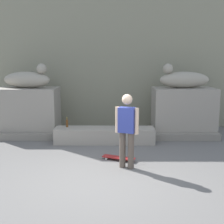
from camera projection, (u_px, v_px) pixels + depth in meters
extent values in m
plane|color=#605E5B|center=(101.00, 179.00, 6.01)|extent=(40.00, 40.00, 0.00)
cube|color=gray|center=(106.00, 54.00, 10.75)|extent=(9.27, 0.60, 5.25)
cube|color=gray|center=(28.00, 111.00, 9.61)|extent=(1.94, 1.16, 1.53)
cube|color=gray|center=(183.00, 112.00, 9.58)|extent=(1.94, 1.16, 1.53)
ellipsoid|color=#A09786|center=(27.00, 80.00, 9.43)|extent=(1.69, 0.93, 0.52)
sphere|color=#A09786|center=(42.00, 69.00, 9.24)|extent=(0.32, 0.32, 0.32)
ellipsoid|color=#A09786|center=(184.00, 80.00, 9.41)|extent=(1.64, 0.70, 0.52)
sphere|color=#A09786|center=(168.00, 69.00, 9.30)|extent=(0.32, 0.32, 0.32)
cube|color=gray|center=(105.00, 135.00, 8.68)|extent=(2.91, 0.63, 0.45)
cylinder|color=brown|center=(131.00, 151.00, 6.57)|extent=(0.14, 0.14, 0.82)
cylinder|color=brown|center=(122.00, 150.00, 6.65)|extent=(0.14, 0.14, 0.82)
cube|color=#333F99|center=(127.00, 120.00, 6.49)|extent=(0.41, 0.32, 0.56)
sphere|color=beige|center=(127.00, 99.00, 6.41)|extent=(0.23, 0.23, 0.23)
cylinder|color=beige|center=(137.00, 121.00, 6.41)|extent=(0.09, 0.09, 0.58)
cylinder|color=beige|center=(117.00, 120.00, 6.58)|extent=(0.09, 0.09, 0.58)
cube|color=maroon|center=(119.00, 158.00, 7.17)|extent=(0.82, 0.49, 0.02)
cylinder|color=white|center=(106.00, 158.00, 7.22)|extent=(0.06, 0.05, 0.06)
cylinder|color=white|center=(108.00, 157.00, 7.35)|extent=(0.06, 0.05, 0.06)
cylinder|color=white|center=(129.00, 162.00, 7.00)|extent=(0.06, 0.05, 0.06)
cylinder|color=white|center=(131.00, 160.00, 7.12)|extent=(0.06, 0.05, 0.06)
cylinder|color=#194C99|center=(117.00, 123.00, 8.76)|extent=(0.07, 0.07, 0.25)
cylinder|color=#194C99|center=(117.00, 117.00, 8.74)|extent=(0.03, 0.03, 0.06)
cylinder|color=yellow|center=(117.00, 116.00, 8.73)|extent=(0.04, 0.04, 0.01)
cylinder|color=#593314|center=(67.00, 124.00, 8.72)|extent=(0.07, 0.07, 0.21)
cylinder|color=#593314|center=(67.00, 119.00, 8.70)|extent=(0.03, 0.03, 0.06)
cylinder|color=yellow|center=(67.00, 118.00, 8.69)|extent=(0.04, 0.04, 0.01)
cube|color=gray|center=(105.00, 136.00, 9.11)|extent=(6.99, 0.50, 0.21)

